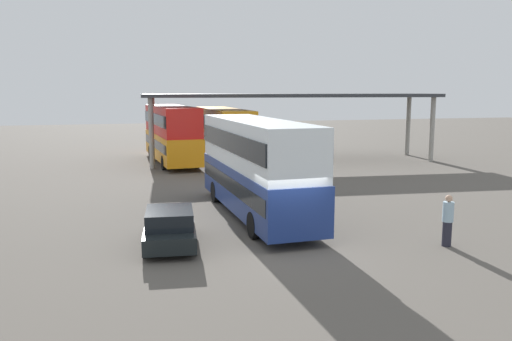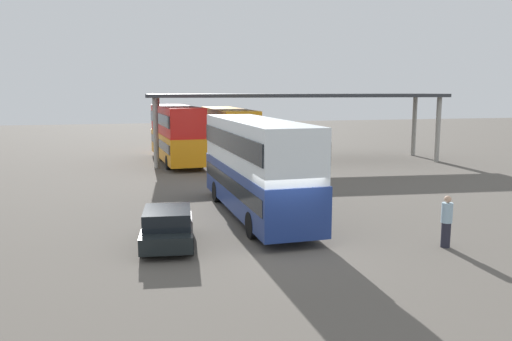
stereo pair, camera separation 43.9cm
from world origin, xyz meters
TOP-DOWN VIEW (x-y plane):
  - ground_plane at (0.00, 0.00)m, footprint 140.00×140.00m
  - double_decker_main at (0.10, 4.98)m, footprint 2.79×10.61m
  - parked_hatchback at (-3.96, 1.50)m, footprint 2.12×3.95m
  - double_decker_near_canopy at (-1.74, 22.46)m, footprint 3.30×10.88m
  - double_decker_mid_row at (2.29, 22.89)m, footprint 2.71×11.40m
  - depot_canopy at (7.26, 21.00)m, footprint 22.57×7.18m
  - pedestrian_waiting at (5.44, -1.01)m, footprint 0.38×0.38m

SIDE VIEW (x-z plane):
  - ground_plane at x=0.00m, z-range 0.00..0.00m
  - parked_hatchback at x=-3.96m, z-range 0.00..1.35m
  - pedestrian_waiting at x=5.44m, z-range 0.01..1.84m
  - double_decker_mid_row at x=2.29m, z-range 0.20..4.21m
  - double_decker_main at x=0.10m, z-range 0.20..4.38m
  - double_decker_near_canopy at x=-1.74m, z-range 0.20..4.45m
  - depot_canopy at x=7.26m, z-range 2.24..7.40m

